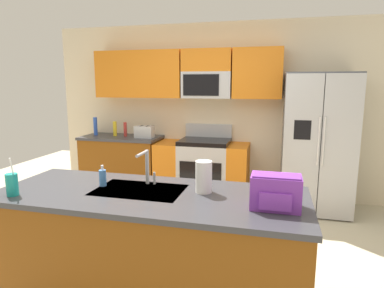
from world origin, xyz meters
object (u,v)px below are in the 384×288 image
at_px(range_oven, 202,170).
at_px(bottle_blue, 95,126).
at_px(toaster, 144,132).
at_px(drink_cup_teal, 12,184).
at_px(bottle_yellow, 115,129).
at_px(refrigerator, 317,143).
at_px(pepper_mill, 125,129).
at_px(sink_faucet, 146,164).
at_px(paper_towel_roll, 204,177).
at_px(backpack, 276,191).
at_px(soap_dispenser, 103,178).

bearing_deg(range_oven, bottle_blue, 179.77).
height_order(toaster, drink_cup_teal, drink_cup_teal).
distance_m(toaster, bottle_yellow, 0.52).
height_order(bottle_yellow, drink_cup_teal, drink_cup_teal).
relative_size(refrigerator, bottle_yellow, 8.07).
xyz_separation_m(pepper_mill, sink_faucet, (1.28, -2.28, 0.06)).
relative_size(toaster, paper_towel_roll, 1.17).
relative_size(pepper_mill, backpack, 0.69).
relative_size(refrigerator, drink_cup_teal, 6.54).
height_order(toaster, bottle_yellow, bottle_yellow).
relative_size(sink_faucet, soap_dispenser, 1.66).
height_order(range_oven, refrigerator, refrigerator).
xyz_separation_m(pepper_mill, backpack, (2.29, -2.56, 0.01)).
xyz_separation_m(refrigerator, drink_cup_teal, (-2.39, -2.70, 0.06)).
distance_m(paper_towel_roll, backpack, 0.56).
height_order(bottle_yellow, bottle_blue, bottle_blue).
relative_size(bottle_blue, soap_dispenser, 1.67).
xyz_separation_m(refrigerator, bottle_yellow, (-2.99, 0.07, 0.09)).
xyz_separation_m(drink_cup_teal, paper_towel_roll, (1.34, 0.42, 0.04)).
bearing_deg(paper_towel_roll, bottle_yellow, 129.45).
bearing_deg(refrigerator, sink_faucet, -124.81).
bearing_deg(pepper_mill, backpack, -48.25).
distance_m(bottle_blue, backpack, 3.81).
bearing_deg(pepper_mill, bottle_blue, 178.96).
relative_size(bottle_blue, backpack, 0.89).
bearing_deg(drink_cup_teal, refrigerator, 48.55).
bearing_deg(pepper_mill, drink_cup_teal, -81.27).
xyz_separation_m(toaster, soap_dispenser, (0.61, -2.35, -0.02)).
xyz_separation_m(range_oven, backpack, (1.06, -2.56, 0.57)).
bearing_deg(bottle_yellow, pepper_mill, -1.34).
bearing_deg(soap_dispenser, bottle_blue, 121.35).
bearing_deg(paper_towel_roll, toaster, 121.69).
relative_size(refrigerator, paper_towel_roll, 7.71).
distance_m(refrigerator, paper_towel_roll, 2.52).
height_order(sink_faucet, paper_towel_roll, sink_faucet).
bearing_deg(range_oven, sink_faucet, -88.83).
xyz_separation_m(range_oven, sink_faucet, (0.05, -2.28, 0.62)).
bearing_deg(soap_dispenser, bottle_yellow, 115.11).
xyz_separation_m(refrigerator, toaster, (-2.47, 0.02, 0.07)).
distance_m(pepper_mill, backpack, 3.43).
distance_m(pepper_mill, drink_cup_teal, 2.81).
bearing_deg(backpack, drink_cup_teal, -173.56).
height_order(toaster, soap_dispenser, toaster).
bearing_deg(bottle_yellow, drink_cup_teal, -77.72).
distance_m(pepper_mill, sink_faucet, 2.61).
xyz_separation_m(pepper_mill, soap_dispenser, (0.95, -2.40, -0.04)).
bearing_deg(drink_cup_teal, backpack, 6.44).
distance_m(toaster, bottle_blue, 0.86).
relative_size(range_oven, backpack, 4.25).
xyz_separation_m(bottle_yellow, backpack, (2.47, -2.57, 0.00)).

